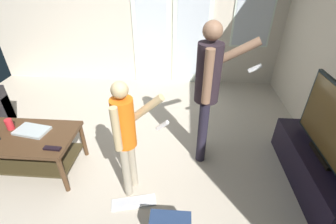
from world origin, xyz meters
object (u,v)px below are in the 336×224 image
(tv_stand, at_px, (314,171))
(dvd_remote_slim, at_px, (52,148))
(coffee_table, at_px, (27,145))
(flat_screen_tv, at_px, (335,128))
(loose_keyboard, at_px, (134,202))
(person_child, at_px, (126,133))
(laptop_closed, at_px, (32,131))
(cup_near_edge, at_px, (9,124))
(person_adult, at_px, (209,85))

(tv_stand, distance_m, dvd_remote_slim, 2.70)
(coffee_table, xyz_separation_m, flat_screen_tv, (3.09, 0.00, 0.40))
(coffee_table, height_order, loose_keyboard, coffee_table)
(coffee_table, distance_m, person_child, 1.27)
(loose_keyboard, xyz_separation_m, dvd_remote_slim, (-0.81, 0.19, 0.49))
(laptop_closed, relative_size, cup_near_edge, 2.84)
(flat_screen_tv, relative_size, loose_keyboard, 2.37)
(coffee_table, height_order, flat_screen_tv, flat_screen_tv)
(coffee_table, distance_m, tv_stand, 3.10)
(person_adult, bearing_deg, tv_stand, -18.43)
(flat_screen_tv, distance_m, dvd_remote_slim, 2.69)
(flat_screen_tv, relative_size, laptop_closed, 3.14)
(coffee_table, distance_m, flat_screen_tv, 3.12)
(person_adult, height_order, dvd_remote_slim, person_adult)
(person_child, xyz_separation_m, laptop_closed, (-1.12, 0.27, -0.25))
(coffee_table, xyz_separation_m, cup_near_edge, (-0.19, 0.10, 0.19))
(laptop_closed, xyz_separation_m, dvd_remote_slim, (0.36, -0.26, -0.00))
(person_adult, xyz_separation_m, cup_near_edge, (-2.14, -0.28, -0.41))
(coffee_table, bearing_deg, loose_keyboard, -17.18)
(flat_screen_tv, bearing_deg, person_child, -173.82)
(loose_keyboard, height_order, dvd_remote_slim, dvd_remote_slim)
(person_adult, height_order, laptop_closed, person_adult)
(coffee_table, xyz_separation_m, tv_stand, (3.10, 0.00, -0.16))
(person_adult, relative_size, loose_keyboard, 3.51)
(coffee_table, height_order, dvd_remote_slim, dvd_remote_slim)
(cup_near_edge, bearing_deg, loose_keyboard, -18.72)
(tv_stand, bearing_deg, dvd_remote_slim, -175.94)
(person_adult, relative_size, dvd_remote_slim, 9.48)
(cup_near_edge, bearing_deg, person_child, -12.43)
(tv_stand, height_order, dvd_remote_slim, dvd_remote_slim)
(loose_keyboard, height_order, laptop_closed, laptop_closed)
(laptop_closed, bearing_deg, dvd_remote_slim, -26.07)
(person_adult, relative_size, laptop_closed, 4.65)
(flat_screen_tv, bearing_deg, tv_stand, -65.04)
(cup_near_edge, bearing_deg, coffee_table, -27.87)
(flat_screen_tv, relative_size, person_adult, 0.67)
(flat_screen_tv, distance_m, laptop_closed, 3.04)
(cup_near_edge, bearing_deg, person_adult, 7.51)
(tv_stand, bearing_deg, cup_near_edge, 178.25)
(person_adult, xyz_separation_m, laptop_closed, (-1.88, -0.31, -0.46))
(flat_screen_tv, bearing_deg, coffee_table, -179.91)
(person_child, height_order, loose_keyboard, person_child)
(person_adult, distance_m, cup_near_edge, 2.20)
(person_child, xyz_separation_m, dvd_remote_slim, (-0.76, 0.01, -0.25))
(coffee_table, height_order, laptop_closed, laptop_closed)
(person_adult, xyz_separation_m, person_child, (-0.76, -0.59, -0.22))
(flat_screen_tv, bearing_deg, cup_near_edge, 178.31)
(dvd_remote_slim, bearing_deg, coffee_table, 159.13)
(coffee_table, bearing_deg, person_adult, 11.16)
(loose_keyboard, distance_m, cup_near_edge, 1.60)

